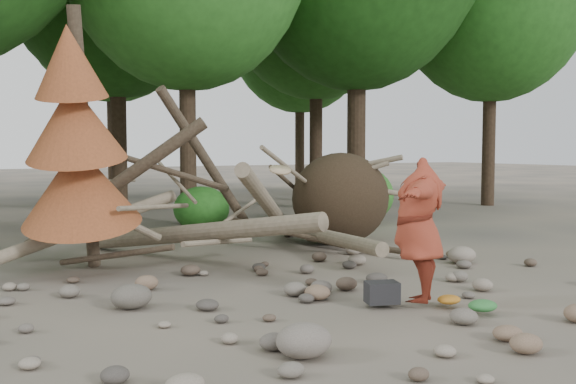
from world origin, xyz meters
TOP-DOWN VIEW (x-y plane):
  - ground at (0.00, 0.00)m, footprint 120.00×120.00m
  - deadfall_pile at (2.02, 4.24)m, footprint 8.55×5.24m
  - dead_conifer at (-3.12, 3.37)m, footprint 2.06×2.16m
  - bush_mid at (0.80, 7.80)m, footprint 1.40×1.40m
  - bush_right at (5.00, 7.00)m, footprint 2.00×2.00m
  - frisbee_thrower at (0.32, -0.78)m, footprint 3.31×1.92m
  - backpack at (-0.10, -0.56)m, footprint 0.49×0.40m
  - cloth_green at (0.74, -1.50)m, footprint 0.39×0.32m
  - cloth_orange at (0.65, -1.01)m, footprint 0.32×0.27m
  - boulder_front_left at (-2.03, -1.75)m, footprint 0.58×0.52m
  - boulder_mid_right at (3.12, 1.23)m, footprint 0.53×0.47m
  - boulder_mid_left at (-2.96, 1.02)m, footprint 0.53×0.48m

SIDE VIEW (x-z plane):
  - ground at x=0.00m, z-range 0.00..0.00m
  - cloth_orange at x=0.65m, z-range 0.00..0.12m
  - cloth_green at x=0.74m, z-range 0.00..0.14m
  - backpack at x=-0.10m, z-range 0.00..0.28m
  - boulder_mid_right at x=3.12m, z-range 0.00..0.32m
  - boulder_mid_left at x=-2.96m, z-range 0.00..0.32m
  - boulder_front_left at x=-2.03m, z-range 0.00..0.35m
  - bush_mid at x=0.80m, z-range 0.00..1.12m
  - bush_right at x=5.00m, z-range 0.00..1.60m
  - deadfall_pile at x=2.02m, z-range -0.70..2.60m
  - frisbee_thrower at x=0.32m, z-range 0.08..1.97m
  - dead_conifer at x=-3.12m, z-range -0.06..4.29m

